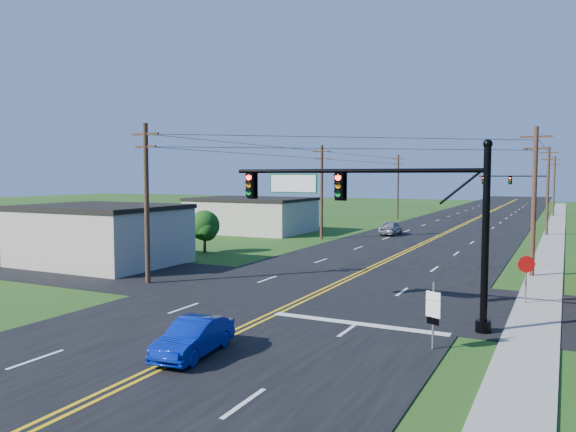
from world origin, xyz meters
The scene contains 19 objects.
ground centered at (0.00, 0.00, 0.00)m, with size 260.00×260.00×0.00m, color #1E4614.
road_main centered at (0.00, 50.00, 0.02)m, with size 16.00×220.00×0.04m, color black.
road_cross centered at (0.00, 12.00, 0.02)m, with size 70.00×10.00×0.04m, color black.
sidewalk centered at (10.50, 40.00, 0.04)m, with size 2.00×160.00×0.08m, color gray.
signal_mast_main centered at (4.34, 8.00, 4.75)m, with size 11.30×0.60×7.48m.
signal_mast_far centered at (4.44, 80.00, 4.55)m, with size 10.98×0.60×7.48m.
cream_bldg_near centered at (-17.00, 14.00, 2.06)m, with size 10.20×8.20×4.10m.
cream_bldg_far centered at (-19.00, 38.00, 1.86)m, with size 12.20×9.20×3.70m.
utility_pole_left_a centered at (-9.50, 10.00, 4.72)m, with size 1.80×0.28×9.00m.
utility_pole_left_b centered at (-9.50, 35.00, 4.72)m, with size 1.80×0.28×9.00m.
utility_pole_left_c centered at (-9.50, 62.00, 4.72)m, with size 1.80×0.28×9.00m.
utility_pole_right_a centered at (9.80, 22.00, 4.72)m, with size 1.80×0.28×9.00m.
utility_pole_right_b centered at (9.80, 48.00, 4.72)m, with size 1.80×0.28×9.00m.
utility_pole_right_c centered at (9.80, 78.00, 4.72)m, with size 1.80×0.28×9.00m.
tree_left centered at (-14.00, 22.00, 2.16)m, with size 2.40×2.40×3.37m.
blue_car centered at (0.41, 0.70, 0.61)m, with size 1.30×3.73×1.23m, color #071F9C.
distant_car centered at (-4.52, 41.34, 0.73)m, with size 1.72×4.27×1.45m, color #A6A5AA.
route_sign centered at (7.50, 4.97, 1.40)m, with size 0.56×0.28×2.40m.
stop_sign centered at (9.94, 13.93, 1.69)m, with size 0.78×0.37×2.35m.
Camera 1 is at (11.54, -14.51, 6.11)m, focal length 35.00 mm.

